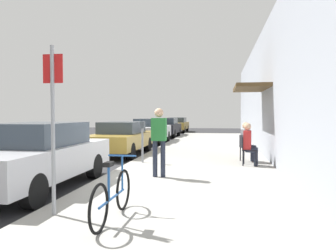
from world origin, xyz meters
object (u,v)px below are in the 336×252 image
object	(u,v)px
parked_car_4	(177,124)
seated_patron_1	(247,140)
parked_car_1	(121,138)
street_sign	(53,116)
cafe_chair_1	(245,146)
bicycle_0	(113,196)
parked_car_2	(150,130)
parked_car_3	(166,127)
seated_patron_0	(249,142)
parked_car_0	(37,155)
cafe_chair_0	(247,149)
pedestrian_standing	(159,137)
parking_meter	(142,139)

from	to	relation	value
parked_car_4	seated_patron_1	xyz separation A→B (m)	(4.89, -18.82, 0.10)
parked_car_1	street_sign	world-z (taller)	street_sign
seated_patron_1	cafe_chair_1	bearing A→B (deg)	-166.05
seated_patron_1	bicycle_0	bearing A→B (deg)	-111.04
parked_car_2	parked_car_3	world-z (taller)	parked_car_2
seated_patron_0	cafe_chair_1	bearing A→B (deg)	94.42
parked_car_0	parked_car_3	bearing A→B (deg)	90.00
street_sign	parked_car_3	bearing A→B (deg)	94.59
parked_car_0	cafe_chair_1	bearing A→B (deg)	40.88
bicycle_0	parked_car_2	bearing A→B (deg)	100.42
cafe_chair_1	bicycle_0	bearing A→B (deg)	-110.62
cafe_chair_0	parked_car_1	bearing A→B (deg)	151.15
parked_car_4	seated_patron_0	world-z (taller)	seated_patron_0
pedestrian_standing	parked_car_0	bearing A→B (deg)	-154.21
bicycle_0	pedestrian_standing	xyz separation A→B (m)	(0.05, 3.29, 0.64)
seated_patron_0	seated_patron_1	distance (m)	0.76
parked_car_4	street_sign	xyz separation A→B (m)	(1.50, -24.99, 0.93)
bicycle_0	cafe_chair_1	bearing A→B (deg)	69.38
parking_meter	seated_patron_0	distance (m)	3.34
cafe_chair_1	seated_patron_1	size ratio (longest dim) A/B	0.67
bicycle_0	seated_patron_1	bearing A→B (deg)	68.96
parked_car_1	parked_car_2	size ratio (longest dim) A/B	1.00
cafe_chair_1	parked_car_0	bearing A→B (deg)	-139.12
parking_meter	cafe_chair_0	size ratio (longest dim) A/B	1.52
parked_car_0	parked_car_3	distance (m)	16.73
street_sign	cafe_chair_0	bearing A→B (deg)	58.37
parked_car_2	seated_patron_1	size ratio (longest dim) A/B	3.41
parked_car_2	parking_meter	distance (m)	8.11
cafe_chair_0	seated_patron_1	distance (m)	0.78
parking_meter	cafe_chair_0	world-z (taller)	parking_meter
pedestrian_standing	cafe_chair_1	bearing A→B (deg)	52.12
parked_car_4	bicycle_0	xyz separation A→B (m)	(2.48, -25.09, -0.23)
cafe_chair_1	parked_car_1	bearing A→B (deg)	158.34
parked_car_3	parked_car_0	bearing A→B (deg)	-90.00
parked_car_2	cafe_chair_1	bearing A→B (deg)	-56.26
bicycle_0	cafe_chair_0	size ratio (longest dim) A/B	1.97
parked_car_3	cafe_chair_0	xyz separation A→B (m)	(4.83, -13.29, -0.10)
parking_meter	pedestrian_standing	size ratio (longest dim) A/B	0.78
parked_car_2	street_sign	size ratio (longest dim) A/B	1.69
parked_car_3	parked_car_4	bearing A→B (deg)	90.00
street_sign	parking_meter	bearing A→B (deg)	89.47
parked_car_0	seated_patron_1	world-z (taller)	parked_car_0
parked_car_1	seated_patron_1	size ratio (longest dim) A/B	3.41
seated_patron_0	street_sign	bearing A→B (deg)	-122.12
parked_car_2	cafe_chair_1	distance (m)	8.70
bicycle_0	parking_meter	bearing A→B (deg)	99.55
parked_car_2	seated_patron_1	bearing A→B (deg)	-55.89
parked_car_4	parking_meter	world-z (taller)	parking_meter
parked_car_0	parked_car_3	xyz separation A→B (m)	(0.00, 16.73, -0.03)
parked_car_4	cafe_chair_1	world-z (taller)	parked_car_4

